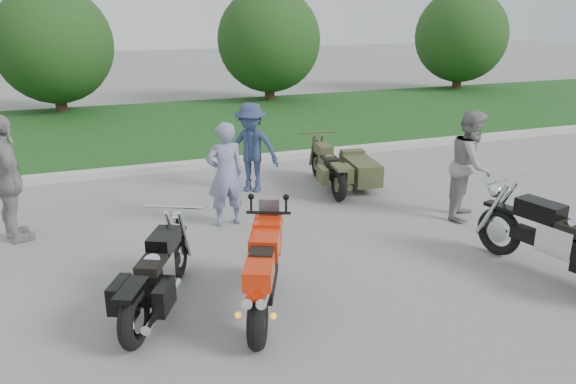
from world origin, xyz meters
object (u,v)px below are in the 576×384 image
object	(u,v)px
cruiser_left	(156,279)
person_stripe	(225,174)
sportbike_red	(263,270)
person_back	(8,179)
cruiser_sidecar	(347,170)
person_denim	(251,148)
cruiser_right	(567,246)
person_grey	(471,165)

from	to	relation	value
cruiser_left	person_stripe	world-z (taller)	person_stripe
sportbike_red	person_stripe	xyz separation A→B (m)	(0.29, 2.86, 0.29)
sportbike_red	person_back	xyz separation A→B (m)	(-2.85, 3.33, 0.40)
sportbike_red	person_back	bearing A→B (deg)	153.86
cruiser_sidecar	sportbike_red	bearing A→B (deg)	-119.36
person_denim	cruiser_right	bearing A→B (deg)	-23.87
person_stripe	cruiser_left	bearing A→B (deg)	55.52
cruiser_sidecar	person_grey	xyz separation A→B (m)	(1.23, -2.04, 0.52)
cruiser_sidecar	person_grey	world-z (taller)	person_grey
sportbike_red	cruiser_right	world-z (taller)	cruiser_right
cruiser_right	person_denim	world-z (taller)	person_denim
person_grey	person_back	size ratio (longest dim) A/B	0.94
sportbike_red	person_denim	xyz separation A→B (m)	(1.16, 4.37, 0.29)
cruiser_left	cruiser_right	distance (m)	5.10
sportbike_red	cruiser_left	xyz separation A→B (m)	(-1.14, 0.46, -0.13)
person_grey	person_back	distance (m)	7.16
sportbike_red	cruiser_sidecar	xyz separation A→B (m)	(2.92, 3.87, -0.18)
person_grey	person_denim	world-z (taller)	person_grey
sportbike_red	person_grey	xyz separation A→B (m)	(4.15, 1.84, 0.34)
cruiser_sidecar	person_back	distance (m)	5.83
cruiser_left	person_denim	distance (m)	4.55
person_stripe	person_denim	bearing A→B (deg)	-123.67
cruiser_left	person_grey	bearing A→B (deg)	40.56
person_stripe	person_denim	xyz separation A→B (m)	(0.87, 1.51, 0.00)
person_back	person_grey	bearing A→B (deg)	-123.79
cruiser_right	cruiser_sidecar	world-z (taller)	cruiser_right
sportbike_red	cruiser_sidecar	distance (m)	4.85
cruiser_left	cruiser_sidecar	bearing A→B (deg)	66.04
cruiser_right	person_stripe	bearing A→B (deg)	122.66
cruiser_left	sportbike_red	bearing A→B (deg)	3.93
sportbike_red	cruiser_left	distance (m)	1.24
cruiser_right	person_grey	bearing A→B (deg)	69.26
cruiser_sidecar	person_denim	world-z (taller)	person_denim
cruiser_right	person_back	world-z (taller)	person_back
cruiser_right	cruiser_sidecar	bearing A→B (deg)	88.24
cruiser_sidecar	person_denim	distance (m)	1.89
cruiser_left	person_grey	distance (m)	5.48
cruiser_right	sportbike_red	bearing A→B (deg)	158.31
cruiser_left	cruiser_sidecar	xyz separation A→B (m)	(4.06, 3.41, -0.05)
cruiser_right	person_grey	xyz separation A→B (m)	(0.29, 2.37, 0.41)
cruiser_left	person_back	bearing A→B (deg)	146.86
cruiser_right	person_grey	distance (m)	2.42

